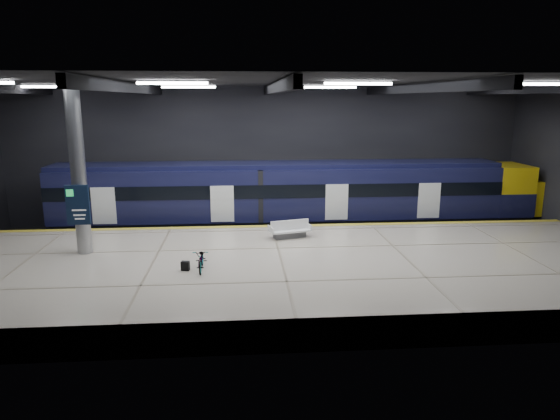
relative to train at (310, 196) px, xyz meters
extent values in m
plane|color=black|center=(-2.28, -5.50, -2.06)|extent=(30.00, 30.00, 0.00)
cube|color=black|center=(-2.28, 2.50, 1.94)|extent=(30.00, 0.10, 8.00)
cube|color=black|center=(-2.28, -13.50, 1.94)|extent=(30.00, 0.10, 8.00)
cube|color=black|center=(-2.28, -5.50, 5.94)|extent=(30.00, 16.00, 0.10)
cube|color=black|center=(-8.28, -5.50, 5.69)|extent=(0.25, 16.00, 0.40)
cube|color=black|center=(-2.28, -5.50, 5.69)|extent=(0.25, 16.00, 0.40)
cube|color=black|center=(3.72, -5.50, 5.69)|extent=(0.25, 16.00, 0.40)
cube|color=black|center=(9.72, -5.50, 5.69)|extent=(0.25, 16.00, 0.40)
cube|color=white|center=(-6.28, -7.50, 5.82)|extent=(2.60, 0.18, 0.10)
cube|color=white|center=(0.72, -7.50, 5.82)|extent=(2.60, 0.18, 0.10)
cube|color=white|center=(7.72, -7.50, 5.82)|extent=(2.60, 0.18, 0.10)
cube|color=white|center=(-13.28, -1.50, 5.82)|extent=(2.60, 0.18, 0.10)
cube|color=white|center=(-6.28, -1.50, 5.82)|extent=(2.60, 0.18, 0.10)
cube|color=white|center=(0.72, -1.50, 5.82)|extent=(2.60, 0.18, 0.10)
cube|color=white|center=(7.72, -1.50, 5.82)|extent=(2.60, 0.18, 0.10)
cube|color=beige|center=(-2.28, -8.00, -1.51)|extent=(30.00, 11.00, 1.10)
cube|color=gold|center=(-2.28, -2.75, -0.95)|extent=(30.00, 0.40, 0.01)
cube|color=gray|center=(-2.28, -0.72, -1.98)|extent=(30.00, 0.08, 0.16)
cube|color=gray|center=(-2.28, 0.72, -1.98)|extent=(30.00, 0.08, 0.16)
cube|color=black|center=(-1.80, 0.00, -1.51)|extent=(24.00, 2.58, 0.80)
cube|color=black|center=(-1.80, 0.00, 0.27)|extent=(24.00, 2.80, 2.75)
cube|color=black|center=(-1.80, 0.00, 1.76)|extent=(24.00, 2.30, 0.24)
cube|color=black|center=(-1.80, -1.41, 0.54)|extent=(24.00, 0.04, 0.70)
cube|color=white|center=(1.20, -1.41, -0.06)|extent=(1.20, 0.05, 1.90)
cube|color=gold|center=(11.20, 0.00, 0.27)|extent=(2.00, 2.80, 2.75)
ellipsoid|color=gold|center=(13.80, 0.00, -0.21)|extent=(3.60, 2.52, 1.90)
cube|color=black|center=(11.50, 0.00, 0.44)|extent=(1.60, 2.38, 0.80)
cube|color=#595B60|center=(-1.63, -4.93, -0.82)|extent=(1.53, 0.81, 0.27)
cube|color=white|center=(-1.63, -4.93, -0.61)|extent=(1.96, 1.21, 0.07)
cube|color=white|center=(-1.63, -4.93, -0.36)|extent=(1.78, 0.54, 0.46)
cube|color=white|center=(-2.51, -5.16, -0.50)|extent=(0.25, 0.76, 0.27)
cube|color=white|center=(-0.75, -4.69, -0.50)|extent=(0.25, 0.76, 0.27)
imported|color=#99999E|center=(-5.31, -9.06, -0.54)|extent=(0.56, 1.59, 0.84)
cube|color=black|center=(-5.91, -9.06, -0.78)|extent=(0.33, 0.24, 0.35)
cylinder|color=#9EA0A5|center=(-10.28, -6.50, 2.49)|extent=(0.60, 0.60, 6.90)
cube|color=#0D1A32|center=(-10.28, -6.92, 1.14)|extent=(0.90, 0.12, 1.60)
camera|label=1|loc=(-3.80, -26.82, 5.24)|focal=32.00mm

